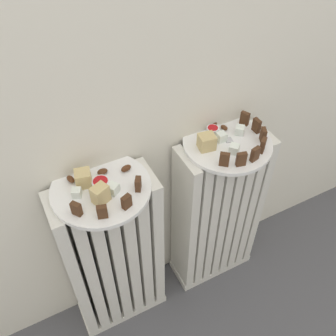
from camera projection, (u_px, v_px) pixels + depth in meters
name	position (u px, v px, depth m)	size (l,w,h in m)	color
radiator_left	(114.00, 258.00, 1.19)	(0.30, 0.13, 0.64)	silver
radiator_right	(217.00, 214.00, 1.31)	(0.30, 0.13, 0.64)	silver
plate_left	(101.00, 188.00, 0.95)	(0.26, 0.26, 0.01)	white
plate_right	(227.00, 143.00, 1.08)	(0.26, 0.26, 0.01)	white
dark_cake_slice_left_0	(76.00, 209.00, 0.87)	(0.02, 0.01, 0.04)	#472B19
dark_cake_slice_left_1	(102.00, 212.00, 0.87)	(0.02, 0.01, 0.04)	#472B19
dark_cake_slice_left_2	(126.00, 202.00, 0.89)	(0.02, 0.01, 0.04)	#472B19
dark_cake_slice_left_3	(138.00, 184.00, 0.93)	(0.02, 0.01, 0.04)	#472B19
marble_cake_slice_left_0	(100.00, 194.00, 0.90)	(0.04, 0.03, 0.05)	tan
marble_cake_slice_left_1	(83.00, 178.00, 0.94)	(0.04, 0.04, 0.04)	tan
turkish_delight_left_0	(77.00, 193.00, 0.92)	(0.02, 0.02, 0.02)	white
turkish_delight_left_1	(113.00, 189.00, 0.93)	(0.03, 0.03, 0.03)	white
medjool_date_left_0	(126.00, 168.00, 0.98)	(0.03, 0.02, 0.02)	#4C2814
medjool_date_left_1	(102.00, 172.00, 0.98)	(0.03, 0.02, 0.01)	#4C2814
medjool_date_left_2	(71.00, 179.00, 0.96)	(0.03, 0.02, 0.02)	#4C2814
jam_bowl_left	(101.00, 183.00, 0.94)	(0.05, 0.05, 0.02)	white
dark_cake_slice_right_0	(224.00, 159.00, 0.99)	(0.03, 0.01, 0.04)	#472B19
dark_cake_slice_right_1	(241.00, 159.00, 0.99)	(0.03, 0.01, 0.04)	#472B19
dark_cake_slice_right_2	(255.00, 154.00, 1.00)	(0.03, 0.01, 0.04)	#472B19
dark_cake_slice_right_3	(263.00, 145.00, 1.03)	(0.03, 0.01, 0.04)	#472B19
dark_cake_slice_right_4	(263.00, 135.00, 1.06)	(0.03, 0.01, 0.04)	#472B19
dark_cake_slice_right_5	(256.00, 126.00, 1.09)	(0.03, 0.01, 0.04)	#472B19
dark_cake_slice_right_6	(245.00, 118.00, 1.11)	(0.03, 0.01, 0.04)	#472B19
marble_cake_slice_right_0	(207.00, 142.00, 1.04)	(0.04, 0.04, 0.04)	tan
turkish_delight_right_0	(240.00, 130.00, 1.09)	(0.03, 0.03, 0.03)	white
turkish_delight_right_1	(234.00, 149.00, 1.03)	(0.03, 0.03, 0.03)	white
turkish_delight_right_2	(221.00, 137.00, 1.07)	(0.03, 0.03, 0.03)	white
medjool_date_right_0	(224.00, 128.00, 1.11)	(0.02, 0.01, 0.01)	#4C2814
medjool_date_right_1	(213.00, 123.00, 1.12)	(0.03, 0.02, 0.02)	#4C2814
jam_bowl_right	(213.00, 130.00, 1.09)	(0.04, 0.04, 0.02)	white
fork	(232.00, 146.00, 1.05)	(0.04, 0.10, 0.00)	#B7B7BC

